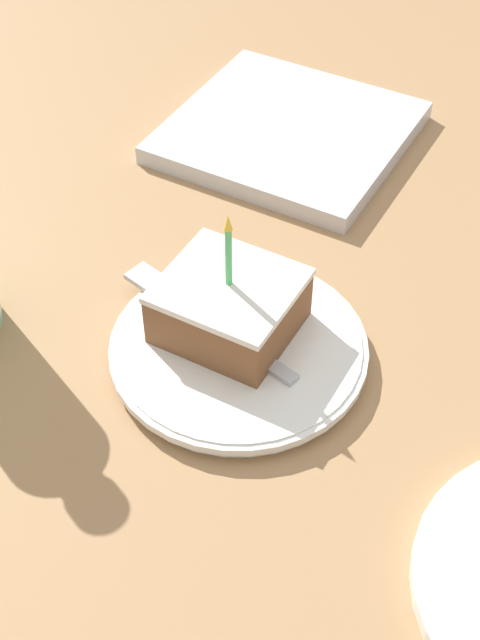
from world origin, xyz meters
TOP-DOWN VIEW (x-y plane):
  - ground_plane at (0.00, 0.00)m, footprint 2.40×2.40m
  - plate at (0.02, -0.00)m, footprint 0.21×0.21m
  - cake_slice at (0.04, -0.01)m, footprint 0.11×0.10m
  - fork at (0.07, -0.01)m, footprint 0.19×0.06m
  - marble_board at (0.13, -0.30)m, footprint 0.24×0.23m

SIDE VIEW (x-z plane):
  - ground_plane at x=0.00m, z-range -0.04..0.00m
  - plate at x=0.02m, z-range 0.00..0.02m
  - marble_board at x=0.13m, z-range 0.00..0.02m
  - fork at x=0.07m, z-range 0.02..0.02m
  - cake_slice at x=0.04m, z-range -0.02..0.10m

